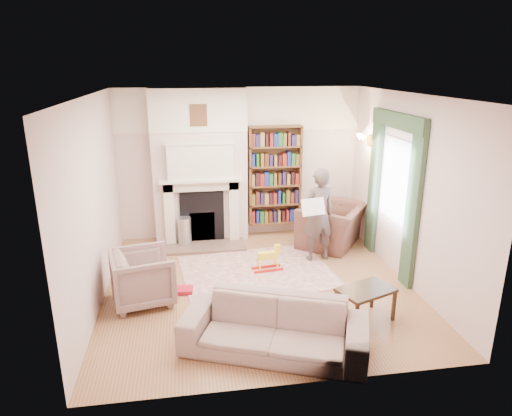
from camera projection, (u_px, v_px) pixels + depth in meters
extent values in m
plane|color=brown|center=(259.00, 285.00, 6.88)|extent=(4.50, 4.50, 0.00)
plane|color=white|center=(259.00, 95.00, 6.03)|extent=(4.50, 4.50, 0.00)
plane|color=beige|center=(240.00, 164.00, 8.58)|extent=(4.50, 0.00, 4.50)
plane|color=beige|center=(296.00, 261.00, 4.34)|extent=(4.50, 0.00, 4.50)
plane|color=beige|center=(94.00, 204.00, 6.13)|extent=(0.00, 4.50, 4.50)
plane|color=beige|center=(408.00, 190.00, 6.79)|extent=(0.00, 4.50, 4.50)
cube|color=beige|center=(200.00, 167.00, 8.30)|extent=(1.70, 0.35, 2.80)
cube|color=silver|center=(201.00, 180.00, 8.09)|extent=(1.47, 0.24, 0.05)
cube|color=black|center=(202.00, 217.00, 8.39)|extent=(0.80, 0.06, 0.96)
cube|color=silver|center=(200.00, 162.00, 8.01)|extent=(1.15, 0.18, 0.62)
cube|color=brown|center=(275.00, 176.00, 8.62)|extent=(1.00, 0.24, 1.85)
cube|color=silver|center=(395.00, 180.00, 7.15)|extent=(0.02, 0.90, 1.30)
cube|color=#2D4730|center=(413.00, 209.00, 6.56)|extent=(0.07, 0.32, 2.40)
cube|color=#2D4730|center=(374.00, 185.00, 7.88)|extent=(0.07, 0.32, 2.40)
cube|color=#2D4730|center=(398.00, 120.00, 6.86)|extent=(0.09, 1.70, 0.24)
cube|color=beige|center=(257.00, 271.00, 7.33)|extent=(2.53, 2.05, 0.01)
imported|color=#482E26|center=(332.00, 225.00, 8.33)|extent=(1.52, 1.55, 0.76)
imported|color=gray|center=(143.00, 277.00, 6.30)|extent=(0.98, 0.96, 0.75)
imported|color=#AD9E8F|center=(274.00, 327.00, 5.23)|extent=(2.27, 1.55, 0.62)
imported|color=#4E413F|center=(318.00, 215.00, 7.57)|extent=(0.65, 0.49, 1.59)
cube|color=white|center=(313.00, 207.00, 7.30)|extent=(0.41, 0.19, 0.27)
cylinder|color=#B5B8BD|center=(185.00, 232.00, 8.28)|extent=(0.31, 0.31, 0.55)
cube|color=#ECEE54|center=(245.00, 289.00, 6.72)|extent=(0.34, 0.34, 0.03)
cube|color=#AE1329|center=(181.00, 290.00, 6.66)|extent=(0.35, 0.25, 0.05)
cube|color=red|center=(305.00, 297.00, 6.50)|extent=(0.30, 0.28, 0.02)
cube|color=red|center=(274.00, 307.00, 6.24)|extent=(0.30, 0.29, 0.02)
cube|color=red|center=(280.00, 295.00, 6.56)|extent=(0.30, 0.27, 0.02)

